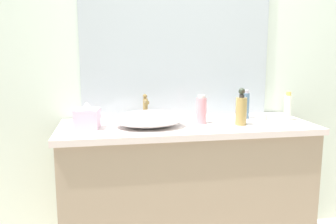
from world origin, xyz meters
name	(u,v)px	position (x,y,z in m)	size (l,w,h in m)	color
bathroom_wall_rear	(189,56)	(0.00, 0.73, 1.30)	(6.00, 0.06, 2.60)	silver
vanity_counter	(186,191)	(-0.09, 0.39, 0.45)	(1.55, 0.59, 0.89)	gray
wall_mirror_panel	(177,22)	(-0.09, 0.69, 1.52)	(1.29, 0.01, 1.26)	#B2BCC6
sink_basin	(149,119)	(-0.33, 0.34, 0.94)	(0.41, 0.30, 0.10)	white
faucet	(146,106)	(-0.33, 0.51, 0.99)	(0.03, 0.13, 0.17)	olive
soap_dispenser	(241,109)	(0.22, 0.30, 0.99)	(0.07, 0.07, 0.22)	#A5874A
lotion_bottle	(201,110)	(0.00, 0.39, 0.98)	(0.06, 0.06, 0.18)	pink
perfume_bottle	(245,105)	(0.33, 0.50, 0.98)	(0.06, 0.06, 0.19)	slate
spray_can	(288,107)	(0.58, 0.39, 0.98)	(0.05, 0.05, 0.18)	white
tissue_box	(87,117)	(-0.69, 0.37, 0.96)	(0.15, 0.15, 0.15)	silver
candle_jar	(263,117)	(0.43, 0.43, 0.91)	(0.06, 0.06, 0.04)	silver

